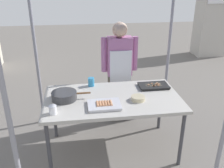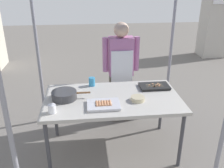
# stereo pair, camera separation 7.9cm
# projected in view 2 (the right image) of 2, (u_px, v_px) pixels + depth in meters

# --- Properties ---
(ground_plane) EXTENTS (18.00, 18.00, 0.00)m
(ground_plane) POSITION_uv_depth(u_px,v_px,m) (112.00, 149.00, 3.24)
(ground_plane) COLOR #66605B
(stall_table) EXTENTS (1.60, 0.90, 0.75)m
(stall_table) POSITION_uv_depth(u_px,v_px,m) (112.00, 101.00, 2.96)
(stall_table) COLOR #B7B2A8
(stall_table) RESTS_ON ground
(tray_grilled_sausages) EXTENTS (0.36, 0.27, 0.05)m
(tray_grilled_sausages) POSITION_uv_depth(u_px,v_px,m) (104.00, 105.00, 2.74)
(tray_grilled_sausages) COLOR silver
(tray_grilled_sausages) RESTS_ON stall_table
(tray_meat_skewers) EXTENTS (0.38, 0.23, 0.04)m
(tray_meat_skewers) POSITION_uv_depth(u_px,v_px,m) (154.00, 86.00, 3.19)
(tray_meat_skewers) COLOR black
(tray_meat_skewers) RESTS_ON stall_table
(cooking_wok) EXTENTS (0.45, 0.29, 0.10)m
(cooking_wok) POSITION_uv_depth(u_px,v_px,m) (64.00, 95.00, 2.89)
(cooking_wok) COLOR #38383A
(cooking_wok) RESTS_ON stall_table
(condiment_bowl) EXTENTS (0.16, 0.16, 0.05)m
(condiment_bowl) POSITION_uv_depth(u_px,v_px,m) (138.00, 99.00, 2.86)
(condiment_bowl) COLOR #BFB28C
(condiment_bowl) RESTS_ON stall_table
(drink_cup_near_edge) EXTENTS (0.08, 0.08, 0.11)m
(drink_cup_near_edge) POSITION_uv_depth(u_px,v_px,m) (92.00, 82.00, 3.23)
(drink_cup_near_edge) COLOR #338CBF
(drink_cup_near_edge) RESTS_ON stall_table
(drink_cup_by_wok) EXTENTS (0.08, 0.08, 0.09)m
(drink_cup_by_wok) POSITION_uv_depth(u_px,v_px,m) (52.00, 109.00, 2.59)
(drink_cup_by_wok) COLOR white
(drink_cup_by_wok) RESTS_ON stall_table
(vendor_woman) EXTENTS (0.52, 0.22, 1.50)m
(vendor_woman) POSITION_uv_depth(u_px,v_px,m) (121.00, 66.00, 3.55)
(vendor_woman) COLOR #595147
(vendor_woman) RESTS_ON ground
(neighbor_stall_right) EXTENTS (0.76, 0.59, 1.99)m
(neighbor_stall_right) POSITION_uv_depth(u_px,v_px,m) (218.00, 19.00, 6.61)
(neighbor_stall_right) COLOR #B7B2A8
(neighbor_stall_right) RESTS_ON ground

